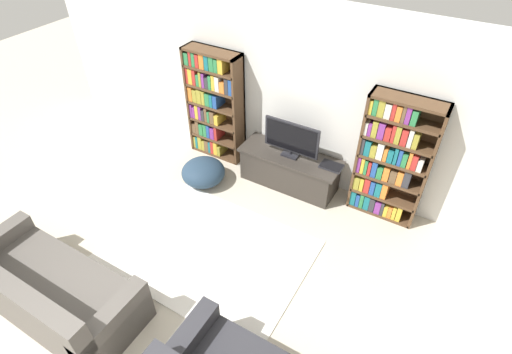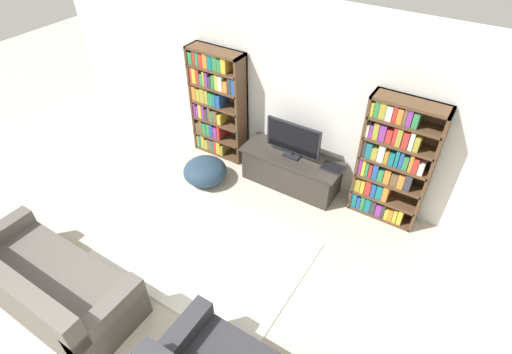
{
  "view_description": "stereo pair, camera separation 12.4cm",
  "coord_description": "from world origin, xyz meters",
  "px_view_note": "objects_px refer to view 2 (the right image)",
  "views": [
    {
      "loc": [
        2.0,
        -0.29,
        3.93
      ],
      "look_at": [
        0.03,
        3.06,
        0.7
      ],
      "focal_mm": 28.0,
      "sensor_mm": 36.0,
      "label": 1
    },
    {
      "loc": [
        2.1,
        -0.22,
        3.93
      ],
      "look_at": [
        0.03,
        3.06,
        0.7
      ],
      "focal_mm": 28.0,
      "sensor_mm": 36.0,
      "label": 2
    }
  ],
  "objects_px": {
    "laptop": "(333,168)",
    "bookshelf_right": "(391,162)",
    "tv_stand": "(291,170)",
    "couch_left_sectional": "(48,286)",
    "television": "(293,139)",
    "beanbag_ottoman": "(205,171)",
    "bookshelf_left": "(216,102)"
  },
  "relations": [
    {
      "from": "tv_stand",
      "to": "bookshelf_right",
      "type": "bearing_deg",
      "value": 6.02
    },
    {
      "from": "bookshelf_right",
      "to": "couch_left_sectional",
      "type": "relative_size",
      "value": 0.87
    },
    {
      "from": "couch_left_sectional",
      "to": "bookshelf_left",
      "type": "bearing_deg",
      "value": 92.74
    },
    {
      "from": "tv_stand",
      "to": "couch_left_sectional",
      "type": "relative_size",
      "value": 0.74
    },
    {
      "from": "beanbag_ottoman",
      "to": "television",
      "type": "bearing_deg",
      "value": 28.17
    },
    {
      "from": "bookshelf_right",
      "to": "tv_stand",
      "type": "distance_m",
      "value": 1.46
    },
    {
      "from": "bookshelf_left",
      "to": "television",
      "type": "bearing_deg",
      "value": -5.78
    },
    {
      "from": "tv_stand",
      "to": "television",
      "type": "xyz_separation_m",
      "value": [
        0.0,
        -0.0,
        0.55
      ]
    },
    {
      "from": "bookshelf_left",
      "to": "television",
      "type": "height_order",
      "value": "bookshelf_left"
    },
    {
      "from": "tv_stand",
      "to": "couch_left_sectional",
      "type": "height_order",
      "value": "couch_left_sectional"
    },
    {
      "from": "bookshelf_left",
      "to": "tv_stand",
      "type": "bearing_deg",
      "value": -5.63
    },
    {
      "from": "television",
      "to": "beanbag_ottoman",
      "type": "relative_size",
      "value": 1.25
    },
    {
      "from": "bookshelf_left",
      "to": "laptop",
      "type": "relative_size",
      "value": 5.66
    },
    {
      "from": "bookshelf_left",
      "to": "couch_left_sectional",
      "type": "height_order",
      "value": "bookshelf_left"
    },
    {
      "from": "television",
      "to": "laptop",
      "type": "relative_size",
      "value": 2.63
    },
    {
      "from": "bookshelf_right",
      "to": "tv_stand",
      "type": "relative_size",
      "value": 1.18
    },
    {
      "from": "couch_left_sectional",
      "to": "television",
      "type": "bearing_deg",
      "value": 68.34
    },
    {
      "from": "laptop",
      "to": "beanbag_ottoman",
      "type": "bearing_deg",
      "value": -159.36
    },
    {
      "from": "tv_stand",
      "to": "couch_left_sectional",
      "type": "bearing_deg",
      "value": -111.64
    },
    {
      "from": "bookshelf_right",
      "to": "laptop",
      "type": "distance_m",
      "value": 0.79
    },
    {
      "from": "couch_left_sectional",
      "to": "beanbag_ottoman",
      "type": "height_order",
      "value": "couch_left_sectional"
    },
    {
      "from": "laptop",
      "to": "bookshelf_right",
      "type": "bearing_deg",
      "value": 7.47
    },
    {
      "from": "bookshelf_left",
      "to": "beanbag_ottoman",
      "type": "xyz_separation_m",
      "value": [
        0.29,
        -0.75,
        -0.73
      ]
    },
    {
      "from": "beanbag_ottoman",
      "to": "tv_stand",
      "type": "bearing_deg",
      "value": 28.32
    },
    {
      "from": "bookshelf_right",
      "to": "television",
      "type": "bearing_deg",
      "value": -173.82
    },
    {
      "from": "bookshelf_left",
      "to": "laptop",
      "type": "xyz_separation_m",
      "value": [
        2.02,
        -0.09,
        -0.37
      ]
    },
    {
      "from": "bookshelf_left",
      "to": "beanbag_ottoman",
      "type": "height_order",
      "value": "bookshelf_left"
    },
    {
      "from": "bookshelf_left",
      "to": "laptop",
      "type": "distance_m",
      "value": 2.06
    },
    {
      "from": "bookshelf_left",
      "to": "couch_left_sectional",
      "type": "distance_m",
      "value": 3.37
    },
    {
      "from": "television",
      "to": "couch_left_sectional",
      "type": "distance_m",
      "value": 3.45
    },
    {
      "from": "bookshelf_right",
      "to": "beanbag_ottoman",
      "type": "bearing_deg",
      "value": -163.03
    },
    {
      "from": "television",
      "to": "bookshelf_right",
      "type": "bearing_deg",
      "value": 6.18
    }
  ]
}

